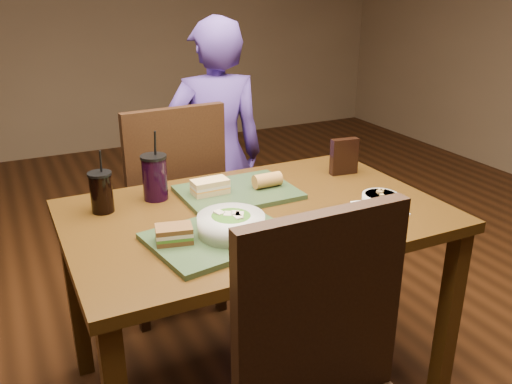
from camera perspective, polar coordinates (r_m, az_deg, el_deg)
The scene contains 15 objects.
ground at distance 2.30m, azimuth -0.00°, elevation -19.33°, with size 6.00×6.00×0.00m, color #381C0B.
dining_table at distance 1.94m, azimuth -0.00°, elevation -4.42°, with size 1.30×0.85×0.75m.
chair_far at distance 2.48m, azimuth -8.92°, elevation -1.02°, with size 0.47×0.47×1.02m.
diner at distance 2.72m, azimuth -4.22°, elevation 3.74°, with size 0.50×0.33×1.36m, color #462F81.
tray_near at distance 1.69m, azimuth -3.82°, elevation -4.76°, with size 0.42×0.32×0.02m, color #283A1F.
tray_far at distance 2.04m, azimuth -1.93°, elevation -0.03°, with size 0.42×0.32×0.02m, color #283A1F.
salad_bowl at distance 1.68m, azimuth -2.63°, elevation -3.31°, with size 0.21×0.21×0.07m.
soup_bowl at distance 1.96m, azimuth 12.94°, elevation -0.90°, with size 0.18×0.18×0.06m.
sandwich_near at distance 1.65m, azimuth -8.62°, elevation -4.40°, with size 0.12×0.10×0.05m.
sandwich_far at distance 2.00m, azimuth -4.86°, elevation 0.59°, with size 0.13×0.08×0.05m.
baguette_near at distance 1.64m, azimuth 3.00°, elevation -4.23°, with size 0.06×0.06×0.11m, color #AD7533.
baguette_far at distance 2.06m, azimuth 1.19°, elevation 1.26°, with size 0.05×0.05×0.11m, color #AD7533.
cup_cola at distance 1.94m, azimuth -15.96°, elevation 0.00°, with size 0.08×0.08×0.22m.
cup_berry at distance 2.01m, azimuth -10.61°, elevation 1.56°, with size 0.10×0.10×0.26m.
chip_bag at distance 2.27m, azimuth 9.26°, elevation 3.71°, with size 0.11×0.04×0.15m, color black.
Camera 1 is at (-0.77, -1.57, 1.51)m, focal length 38.00 mm.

